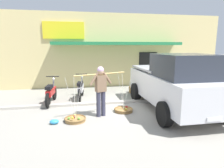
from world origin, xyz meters
name	(u,v)px	position (x,y,z in m)	size (l,w,h in m)	color
ground_plane	(110,109)	(0.00, 0.00, 0.00)	(90.00, 90.00, 0.00)	gray
sidewalk_curb	(107,103)	(0.00, 0.70, 0.05)	(20.00, 0.24, 0.10)	#AEA89C
fruit_vendor	(101,88)	(-0.45, -0.69, 0.98)	(1.75, 0.67, 1.70)	#38384C
fruit_basket_left_side	(124,110)	(0.42, -0.37, 0.07)	(0.69, 0.69, 1.45)	#9E7542
fruit_basket_right_side	(75,119)	(-1.32, -1.00, 0.07)	(0.69, 0.69, 1.45)	#9E7542
motorcycle_nearest_shop	(51,93)	(-2.28, 1.17, 0.45)	(0.54, 1.82, 1.09)	black
motorcycle_second_in_row	(81,89)	(-1.05, 1.69, 0.45)	(0.54, 1.81, 1.09)	black
parked_truck	(174,83)	(2.25, -0.59, 1.03)	(2.19, 4.74, 2.10)	silver
storefront_building	(109,50)	(1.12, 6.76, 2.10)	(13.00, 6.00, 4.20)	#DBC684
plastic_litter_bag	(54,122)	(-1.95, -1.11, 0.07)	(0.28, 0.22, 0.14)	#3393D1
wooden_crate	(134,90)	(1.67, 2.42, 0.16)	(0.44, 0.36, 0.32)	olive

